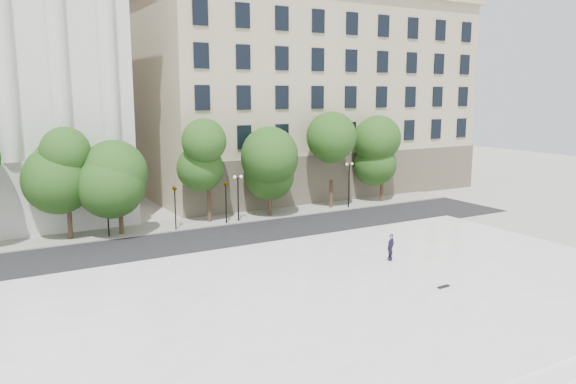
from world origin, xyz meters
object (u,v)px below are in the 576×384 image
at_px(traffic_light_east, 226,183).
at_px(person_lying, 390,257).
at_px(skateboard, 444,287).
at_px(traffic_light_west, 174,186).

relative_size(traffic_light_east, person_lying, 2.40).
xyz_separation_m(person_lying, skateboard, (-0.71, -5.41, -0.19)).
height_order(traffic_light_west, skateboard, traffic_light_west).
relative_size(traffic_light_west, person_lying, 2.48).
xyz_separation_m(traffic_light_east, person_lying, (4.32, -16.30, -2.92)).
bearing_deg(person_lying, traffic_light_west, 93.61).
relative_size(traffic_light_west, skateboard, 5.27).
bearing_deg(skateboard, person_lying, 79.23).
bearing_deg(traffic_light_west, person_lying, -61.65).
distance_m(person_lying, skateboard, 5.46).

